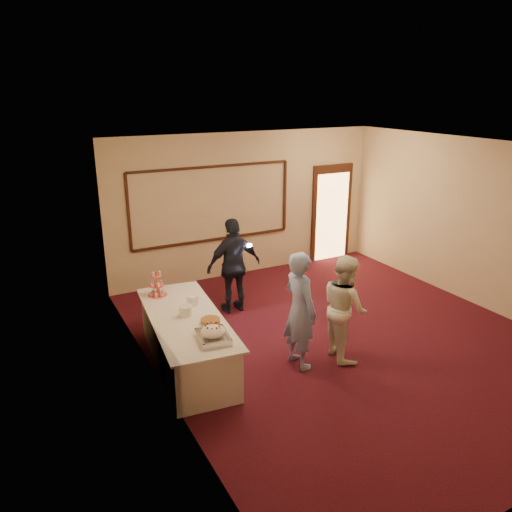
{
  "coord_description": "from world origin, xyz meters",
  "views": [
    {
      "loc": [
        -4.58,
        -5.7,
        3.83
      ],
      "look_at": [
        -0.92,
        1.33,
        1.15
      ],
      "focal_mm": 35.0,
      "sensor_mm": 36.0,
      "label": 1
    }
  ],
  "objects": [
    {
      "name": "camera_flash",
      "position": [
        -0.87,
        1.67,
        1.24
      ],
      "size": [
        0.08,
        0.05,
        0.05
      ],
      "primitive_type": "cube",
      "rotation": [
        0.0,
        0.0,
        0.23
      ],
      "color": "white",
      "rests_on": "guest"
    },
    {
      "name": "buffet_table",
      "position": [
        -2.51,
        0.43,
        0.39
      ],
      "size": [
        1.24,
        2.61,
        0.77
      ],
      "color": "silver",
      "rests_on": "floor"
    },
    {
      "name": "plate_stack_a",
      "position": [
        -2.5,
        0.45,
        0.85
      ],
      "size": [
        0.18,
        0.18,
        0.15
      ],
      "color": "white",
      "rests_on": "buffet_table"
    },
    {
      "name": "plate_stack_b",
      "position": [
        -2.28,
        0.75,
        0.85
      ],
      "size": [
        0.19,
        0.19,
        0.15
      ],
      "color": "white",
      "rests_on": "buffet_table"
    },
    {
      "name": "doorway",
      "position": [
        2.15,
        3.45,
        1.08
      ],
      "size": [
        1.05,
        0.07,
        2.2
      ],
      "color": "#321A0F",
      "rests_on": "floor"
    },
    {
      "name": "cupcake_stand",
      "position": [
        -2.64,
        1.34,
        0.92
      ],
      "size": [
        0.3,
        0.3,
        0.43
      ],
      "color": "#E04152",
      "rests_on": "buffet_table"
    },
    {
      "name": "floor",
      "position": [
        0.0,
        0.0,
        0.0
      ],
      "size": [
        7.0,
        7.0,
        0.0
      ],
      "primitive_type": "plane",
      "color": "black",
      "rests_on": "ground"
    },
    {
      "name": "wall_molding",
      "position": [
        -0.8,
        3.47,
        1.6
      ],
      "size": [
        3.45,
        0.04,
        1.55
      ],
      "color": "#321A0F",
      "rests_on": "room_walls"
    },
    {
      "name": "woman",
      "position": [
        -0.35,
        -0.39,
        0.79
      ],
      "size": [
        0.74,
        0.87,
        1.58
      ],
      "primitive_type": "imported",
      "rotation": [
        0.0,
        0.0,
        1.37
      ],
      "color": "white",
      "rests_on": "floor"
    },
    {
      "name": "tart",
      "position": [
        -2.28,
        0.07,
        0.8
      ],
      "size": [
        0.31,
        0.31,
        0.06
      ],
      "color": "white",
      "rests_on": "buffet_table"
    },
    {
      "name": "guest",
      "position": [
        -1.11,
        1.8,
        0.86
      ],
      "size": [
        1.01,
        0.43,
        1.71
      ],
      "primitive_type": "imported",
      "rotation": [
        0.0,
        0.0,
        3.13
      ],
      "color": "black",
      "rests_on": "floor"
    },
    {
      "name": "pavlova_tray",
      "position": [
        -2.43,
        -0.38,
        0.85
      ],
      "size": [
        0.44,
        0.58,
        0.2
      ],
      "color": "#B9BBC0",
      "rests_on": "buffet_table"
    },
    {
      "name": "room_walls",
      "position": [
        0.0,
        0.0,
        2.03
      ],
      "size": [
        6.04,
        7.04,
        3.02
      ],
      "color": "beige",
      "rests_on": "floor"
    },
    {
      "name": "man",
      "position": [
        -1.07,
        -0.31,
        0.86
      ],
      "size": [
        0.46,
        0.66,
        1.72
      ],
      "primitive_type": "imported",
      "rotation": [
        0.0,
        0.0,
        1.64
      ],
      "color": "#88A2DF",
      "rests_on": "floor"
    }
  ]
}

